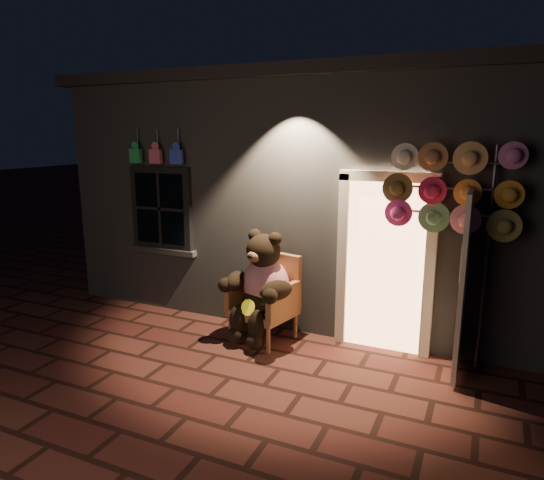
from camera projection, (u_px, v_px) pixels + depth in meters
The scene contains 5 objects.
ground at pixel (230, 378), 5.30m from camera, with size 60.00×60.00×0.00m, color #4E261D.
shop_building at pixel (339, 185), 8.48m from camera, with size 7.30×5.95×3.51m.
wicker_armchair at pixel (267, 297), 6.26m from camera, with size 0.88×0.83×1.10m.
teddy_bear at pixel (261, 286), 6.10m from camera, with size 0.99×0.87×1.40m.
hat_rack at pixel (454, 191), 5.18m from camera, with size 1.42×0.22×2.52m.
Camera 1 is at (2.41, -4.24, 2.62)m, focal length 32.00 mm.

